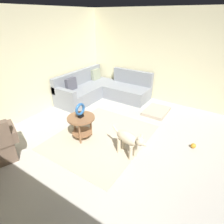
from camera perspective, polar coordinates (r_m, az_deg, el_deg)
name	(u,v)px	position (r m, az deg, el deg)	size (l,w,h in m)	color
ground_plane	(124,153)	(3.93, 3.86, -12.63)	(6.00, 6.00, 0.10)	#B7B2A8
wall_back	(23,67)	(5.21, -25.69, 12.48)	(6.00, 0.12, 2.70)	beige
wall_right	(176,59)	(5.87, 19.16, 15.12)	(0.12, 6.00, 2.70)	beige
area_rug	(101,137)	(4.30, -3.33, -7.68)	(2.30, 1.90, 0.01)	#BCAD93
sectional_couch	(101,90)	(6.17, -3.33, 6.83)	(2.20, 2.25, 0.88)	gray
side_table	(81,122)	(4.10, -9.44, -3.05)	(0.60, 0.60, 0.54)	brown
torus_sculpture	(80,110)	(3.96, -9.77, 0.61)	(0.28, 0.08, 0.33)	black
dog_bed_mat	(156,111)	(5.44, 13.50, 0.22)	(0.80, 0.60, 0.09)	#B2A38E
dog	(129,140)	(3.59, 5.30, -8.52)	(0.32, 0.84, 0.63)	beige
dog_toy_ball	(193,146)	(4.31, 23.77, -9.49)	(0.11, 0.11, 0.11)	orange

